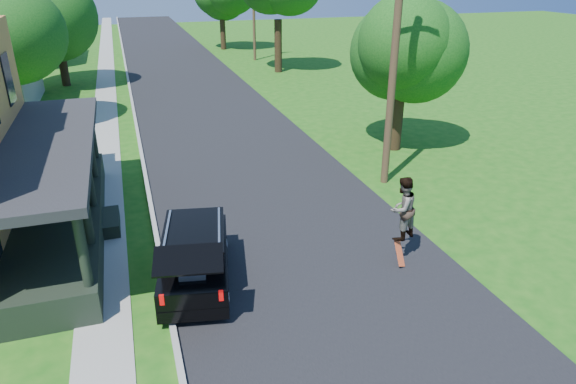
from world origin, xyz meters
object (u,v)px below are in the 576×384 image
object	(u,v)px
black_suv	(195,256)
utility_pole_near	(395,50)
tree_right_near	(402,40)
skateboarder	(402,208)

from	to	relation	value
black_suv	utility_pole_near	size ratio (longest dim) A/B	0.47
tree_right_near	skateboarder	bearing A→B (deg)	-117.57
skateboarder	tree_right_near	world-z (taller)	tree_right_near
utility_pole_near	tree_right_near	bearing A→B (deg)	72.50
black_suv	tree_right_near	distance (m)	13.69
black_suv	utility_pole_near	distance (m)	10.21
skateboarder	utility_pole_near	xyz separation A→B (m)	(2.33, 5.28, 3.43)
utility_pole_near	skateboarder	bearing A→B (deg)	-98.42
skateboarder	utility_pole_near	distance (m)	6.71
black_suv	skateboarder	size ratio (longest dim) A/B	2.46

